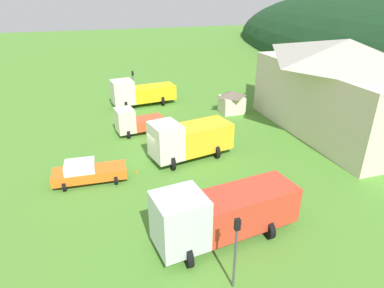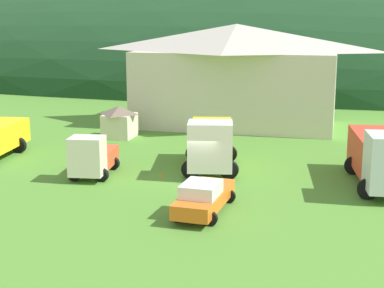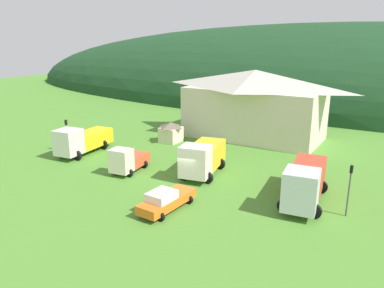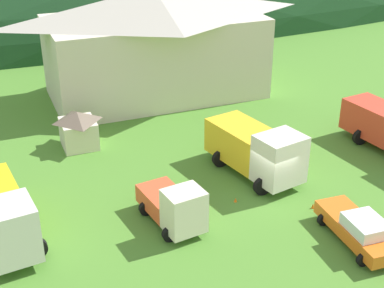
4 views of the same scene
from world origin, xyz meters
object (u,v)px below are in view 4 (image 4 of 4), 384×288
object	(u,v)px
heavy_rig_striped	(257,149)
traffic_cone_mid_row	(313,208)
traffic_cone_near_pickup	(235,202)
play_shed_cream	(78,129)
flatbed_truck_yellow	(1,215)
service_pickup_orange	(359,229)
depot_building	(155,41)
light_truck_cream	(175,206)

from	to	relation	value
heavy_rig_striped	traffic_cone_mid_row	world-z (taller)	heavy_rig_striped
traffic_cone_near_pickup	traffic_cone_mid_row	distance (m)	4.28
play_shed_cream	flatbed_truck_yellow	distance (m)	11.01
flatbed_truck_yellow	service_pickup_orange	bearing A→B (deg)	61.05
depot_building	heavy_rig_striped	distance (m)	15.75
play_shed_cream	traffic_cone_near_pickup	world-z (taller)	play_shed_cream
service_pickup_orange	traffic_cone_near_pickup	distance (m)	6.99
depot_building	heavy_rig_striped	world-z (taller)	depot_building
service_pickup_orange	play_shed_cream	bearing A→B (deg)	-143.24
play_shed_cream	flatbed_truck_yellow	world-z (taller)	flatbed_truck_yellow
light_truck_cream	service_pickup_orange	bearing A→B (deg)	51.33
depot_building	service_pickup_orange	size ratio (longest dim) A/B	3.46
traffic_cone_mid_row	service_pickup_orange	bearing A→B (deg)	-85.47
flatbed_truck_yellow	traffic_cone_mid_row	xyz separation A→B (m)	(16.00, -3.09, -1.63)
light_truck_cream	service_pickup_orange	xyz separation A→B (m)	(7.94, -4.72, -0.42)
depot_building	light_truck_cream	bearing A→B (deg)	-105.70
service_pickup_orange	traffic_cone_near_pickup	world-z (taller)	service_pickup_orange
light_truck_cream	traffic_cone_near_pickup	size ratio (longest dim) A/B	10.11
service_pickup_orange	light_truck_cream	bearing A→B (deg)	-117.49
flatbed_truck_yellow	traffic_cone_mid_row	world-z (taller)	flatbed_truck_yellow
depot_building	traffic_cone_near_pickup	bearing A→B (deg)	-94.12
light_truck_cream	play_shed_cream	bearing A→B (deg)	-174.56
heavy_rig_striped	traffic_cone_near_pickup	world-z (taller)	heavy_rig_striped
play_shed_cream	heavy_rig_striped	distance (m)	12.21
traffic_cone_near_pickup	traffic_cone_mid_row	size ratio (longest dim) A/B	0.77
depot_building	flatbed_truck_yellow	bearing A→B (deg)	-128.85
play_shed_cream	light_truck_cream	distance (m)	11.66
flatbed_truck_yellow	service_pickup_orange	xyz separation A→B (m)	(16.28, -6.60, -0.80)
heavy_rig_striped	traffic_cone_mid_row	distance (m)	5.01
play_shed_cream	light_truck_cream	world-z (taller)	light_truck_cream
flatbed_truck_yellow	play_shed_cream	bearing A→B (deg)	142.34
light_truck_cream	heavy_rig_striped	xyz separation A→B (m)	(6.50, 3.33, 0.53)
play_shed_cream	traffic_cone_near_pickup	size ratio (longest dim) A/B	5.65
light_truck_cream	flatbed_truck_yellow	bearing A→B (deg)	-110.67
depot_building	traffic_cone_mid_row	xyz separation A→B (m)	(2.39, -19.99, -4.53)
traffic_cone_near_pickup	depot_building	bearing A→B (deg)	85.88
play_shed_cream	light_truck_cream	size ratio (longest dim) A/B	0.56
depot_building	traffic_cone_mid_row	world-z (taller)	depot_building
depot_building	flatbed_truck_yellow	world-z (taller)	depot_building
depot_building	play_shed_cream	size ratio (longest dim) A/B	6.83
heavy_rig_striped	play_shed_cream	bearing A→B (deg)	-142.45
play_shed_cream	light_truck_cream	xyz separation A→B (m)	(2.70, -11.34, -0.05)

